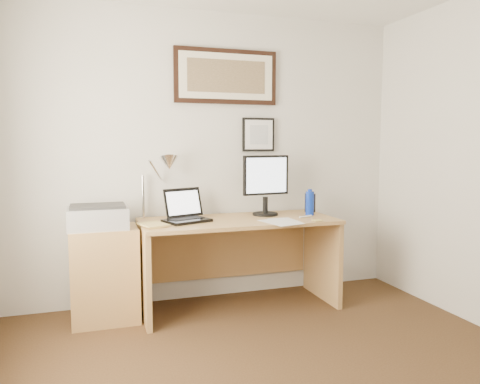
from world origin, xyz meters
name	(u,v)px	position (x,y,z in m)	size (l,w,h in m)	color
wall_back	(209,157)	(0.00, 2.00, 1.25)	(3.50, 0.02, 2.50)	silver
side_cabinet	(105,274)	(-0.92, 1.68, 0.36)	(0.50, 0.40, 0.73)	#A67B45
water_bottle	(310,203)	(0.81, 1.64, 0.85)	(0.07, 0.07, 0.21)	#0D2CAA
bottle_cap	(310,190)	(0.81, 1.64, 0.97)	(0.04, 0.04, 0.02)	#0D2CAA
speaker	(310,203)	(0.89, 1.81, 0.83)	(0.08, 0.07, 0.17)	black
paper_sheet_a	(285,221)	(0.48, 1.44, 0.75)	(0.19, 0.27, 0.00)	silver
paper_sheet_b	(281,222)	(0.42, 1.37, 0.75)	(0.23, 0.33, 0.00)	silver
sticky_pad	(317,220)	(0.72, 1.34, 0.76)	(0.07, 0.07, 0.01)	#D6BD65
marker_pen	(306,217)	(0.72, 1.54, 0.76)	(0.02, 0.02, 0.14)	white
book	(142,226)	(-0.65, 1.50, 0.76)	(0.18, 0.24, 0.02)	tan
desk	(235,245)	(0.15, 1.72, 0.51)	(1.60, 0.70, 0.75)	#A67B45
laptop	(186,214)	(-0.28, 1.67, 0.81)	(0.40, 0.40, 0.26)	black
lcd_monitor	(266,182)	(0.44, 1.75, 1.04)	(0.42, 0.22, 0.52)	black
printer	(98,217)	(-0.96, 1.67, 0.82)	(0.44, 0.34, 0.18)	#9E9EA0
desk_lamp	(166,166)	(-0.41, 1.81, 1.19)	(0.29, 0.27, 0.53)	silver
picture_large	(226,77)	(0.15, 1.97, 1.95)	(0.92, 0.04, 0.47)	black
picture_small	(258,135)	(0.45, 1.97, 1.45)	(0.30, 0.03, 0.30)	black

